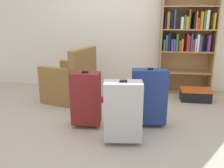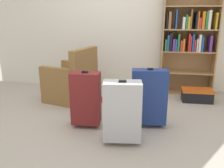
% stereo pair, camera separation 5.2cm
% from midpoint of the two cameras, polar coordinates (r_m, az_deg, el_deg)
% --- Properties ---
extents(ground_plane, '(9.47, 9.47, 0.00)m').
position_cam_midpoint_polar(ground_plane, '(3.16, -0.35, -10.16)').
color(ground_plane, '#B2A899').
extents(back_wall, '(5.41, 0.10, 2.60)m').
position_cam_midpoint_polar(back_wall, '(4.68, 3.50, 14.89)').
color(back_wall, silver).
rests_on(back_wall, ground).
extents(bookshelf, '(0.94, 0.32, 1.93)m').
position_cam_midpoint_polar(bookshelf, '(4.52, 18.34, 10.56)').
color(bookshelf, '#A87F51').
rests_on(bookshelf, ground).
extents(armchair, '(0.86, 0.86, 0.90)m').
position_cam_midpoint_polar(armchair, '(4.06, -9.21, 0.45)').
color(armchair, olive).
rests_on(armchair, ground).
extents(mug, '(0.12, 0.08, 0.10)m').
position_cam_midpoint_polar(mug, '(3.98, -1.80, -3.73)').
color(mug, red).
rests_on(mug, ground).
extents(storage_box, '(0.50, 0.28, 0.21)m').
position_cam_midpoint_polar(storage_box, '(4.26, 20.14, -2.48)').
color(storage_box, black).
rests_on(storage_box, ground).
extents(suitcase_silver, '(0.44, 0.28, 0.74)m').
position_cam_midpoint_polar(suitcase_silver, '(2.63, 3.04, -6.56)').
color(suitcase_silver, '#B7BABF').
rests_on(suitcase_silver, ground).
extents(suitcase_dark_red, '(0.37, 0.23, 0.74)m').
position_cam_midpoint_polar(suitcase_dark_red, '(3.04, -5.84, -3.47)').
color(suitcase_dark_red, maroon).
rests_on(suitcase_dark_red, ground).
extents(suitcase_navy_blue, '(0.46, 0.23, 0.78)m').
position_cam_midpoint_polar(suitcase_navy_blue, '(3.06, 9.40, -3.09)').
color(suitcase_navy_blue, navy).
rests_on(suitcase_navy_blue, ground).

